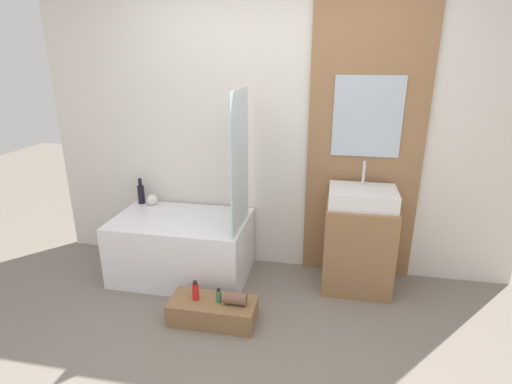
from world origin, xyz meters
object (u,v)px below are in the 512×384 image
object	(u,v)px
bottle_soap_secondary	(219,296)
vase_tall_dark	(141,193)
vase_round_light	(152,200)
bottle_soap_primary	(196,291)
bathtub	(182,247)
wooden_step_bench	(213,311)
sink	(363,197)

from	to	relation	value
bottle_soap_secondary	vase_tall_dark	bearing A→B (deg)	138.93
vase_round_light	bottle_soap_primary	xyz separation A→B (m)	(0.71, -0.86, -0.37)
bottle_soap_secondary	vase_round_light	bearing A→B (deg)	136.05
bathtub	bottle_soap_primary	distance (m)	0.68
vase_tall_dark	bottle_soap_primary	distance (m)	1.28
wooden_step_bench	bottle_soap_secondary	xyz separation A→B (m)	(0.05, 0.00, 0.14)
bathtub	bottle_soap_primary	size ratio (longest dim) A/B	7.57
bathtub	bottle_soap_secondary	xyz separation A→B (m)	(0.51, -0.60, -0.06)
bathtub	bottle_soap_primary	world-z (taller)	bathtub
bathtub	vase_round_light	xyz separation A→B (m)	(-0.38, 0.26, 0.33)
bottle_soap_secondary	wooden_step_bench	bearing A→B (deg)	180.00
wooden_step_bench	sink	bearing A→B (deg)	33.59
sink	vase_tall_dark	xyz separation A→B (m)	(-2.03, 0.17, -0.16)
wooden_step_bench	bottle_soap_primary	xyz separation A→B (m)	(-0.13, -0.00, 0.15)
vase_tall_dark	bottle_soap_primary	size ratio (longest dim) A/B	1.60
sink	vase_tall_dark	size ratio (longest dim) A/B	2.17
vase_round_light	bottle_soap_secondary	size ratio (longest dim) A/B	0.92
vase_tall_dark	vase_round_light	distance (m)	0.13
bathtub	sink	distance (m)	1.62
vase_tall_dark	vase_round_light	size ratio (longest dim) A/B	2.41
bathtub	sink	bearing A→B (deg)	4.23
vase_tall_dark	bottle_soap_primary	world-z (taller)	vase_tall_dark
wooden_step_bench	vase_round_light	bearing A→B (deg)	134.45
vase_tall_dark	bottle_soap_primary	bearing A→B (deg)	-46.61
bottle_soap_primary	sink	bearing A→B (deg)	30.64
vase_round_light	wooden_step_bench	bearing A→B (deg)	-45.55
wooden_step_bench	vase_round_light	xyz separation A→B (m)	(-0.84, 0.86, 0.52)
bathtub	bottle_soap_secondary	world-z (taller)	bathtub
bottle_soap_primary	wooden_step_bench	bearing A→B (deg)	0.00
wooden_step_bench	bottle_soap_secondary	bearing A→B (deg)	0.00
bottle_soap_primary	vase_tall_dark	bearing A→B (deg)	133.39
sink	bottle_soap_primary	distance (m)	1.50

